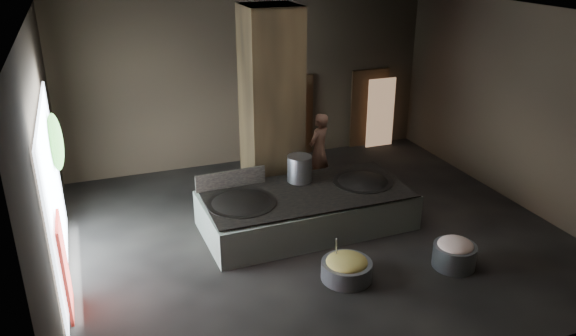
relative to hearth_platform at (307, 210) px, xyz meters
name	(u,v)px	position (x,y,z in m)	size (l,w,h in m)	color
floor	(315,234)	(0.08, -0.29, -0.43)	(10.00, 9.00, 0.10)	black
ceiling	(319,12)	(0.08, -0.29, 4.17)	(10.00, 9.00, 0.10)	black
back_wall	(250,80)	(0.08, 4.26, 1.87)	(10.00, 0.10, 4.50)	black
front_wall	(457,239)	(0.08, -4.84, 1.87)	(10.00, 0.10, 4.50)	black
left_wall	(41,165)	(-4.97, -0.29, 1.87)	(0.10, 9.00, 4.50)	black
right_wall	(521,106)	(5.13, -0.29, 1.87)	(0.10, 9.00, 4.50)	black
pillar	(271,107)	(-0.22, 1.61, 1.87)	(1.20, 1.20, 4.50)	black
hearth_platform	(307,210)	(0.00, 0.00, 0.00)	(4.41, 2.11, 0.77)	#A8B6A4
platform_cap	(307,192)	(0.00, 0.00, 0.43)	(4.32, 2.07, 0.03)	black
wok_left	(242,206)	(-1.45, -0.05, 0.37)	(1.39, 1.39, 0.38)	black
wok_left_rim	(241,203)	(-1.45, -0.05, 0.44)	(1.42, 1.42, 0.05)	black
wok_right	(363,185)	(1.35, 0.05, 0.37)	(1.29, 1.29, 0.36)	black
wok_right_rim	(363,182)	(1.35, 0.05, 0.44)	(1.32, 1.32, 0.05)	black
stock_pot	(300,169)	(0.05, 0.55, 0.75)	(0.54, 0.54, 0.58)	#A0A2A7
splash_guard	(231,179)	(-1.45, 0.75, 0.65)	(1.53, 0.06, 0.38)	black
cook	(319,150)	(1.12, 1.96, 0.55)	(0.68, 0.44, 1.86)	#9F6851
veg_basin	(346,270)	(-0.07, -2.12, -0.21)	(0.93, 0.93, 0.34)	slate
veg_fill	(347,262)	(-0.07, -2.12, -0.03)	(0.77, 0.77, 0.24)	#8AA44F
ladle	(336,250)	(-0.22, -1.97, 0.17)	(0.03, 0.03, 0.74)	#A0A2A7
meat_basin	(454,256)	(2.02, -2.45, -0.16)	(0.81, 0.81, 0.44)	slate
meat_fill	(456,245)	(2.02, -2.45, 0.07)	(0.67, 0.67, 0.26)	tan
doorway_near	(293,118)	(1.28, 4.16, 0.72)	(1.18, 0.08, 2.38)	black
doorway_near_glow	(290,123)	(1.07, 3.86, 0.67)	(0.80, 0.04, 1.90)	#8C6647
doorway_far	(369,109)	(3.68, 4.16, 0.72)	(1.18, 0.08, 2.38)	black
doorway_far_glow	(381,113)	(3.91, 3.87, 0.67)	(0.86, 0.04, 2.04)	#8C6647
left_opening	(54,194)	(-4.87, -0.09, 1.22)	(0.04, 4.20, 3.10)	white
pavilion_sliver	(65,267)	(-4.80, -1.39, 0.47)	(0.05, 0.90, 1.70)	maroon
tree_silhouette	(55,142)	(-4.77, 1.01, 1.82)	(0.28, 1.10, 1.10)	#194714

